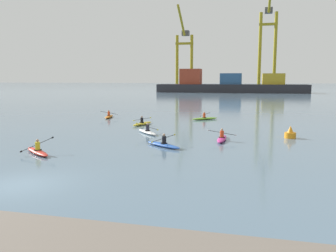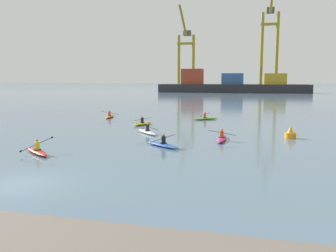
{
  "view_description": "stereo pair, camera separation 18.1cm",
  "coord_description": "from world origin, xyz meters",
  "px_view_note": "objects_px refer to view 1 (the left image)",
  "views": [
    {
      "loc": [
        10.02,
        -13.04,
        4.71
      ],
      "look_at": [
        2.89,
        16.45,
        0.6
      ],
      "focal_mm": 37.11,
      "sensor_mm": 36.0,
      "label": 1
    },
    {
      "loc": [
        10.2,
        -12.99,
        4.71
      ],
      "look_at": [
        2.89,
        16.45,
        0.6
      ],
      "focal_mm": 37.11,
      "sensor_mm": 36.0,
      "label": 2
    }
  ],
  "objects_px": {
    "kayak_lime": "(205,118)",
    "kayak_blue": "(163,144)",
    "gantry_crane_west": "(184,52)",
    "gantry_crane_west_mid": "(268,39)",
    "channel_buoy": "(290,134)",
    "kayak_red": "(37,151)",
    "kayak_magenta": "(222,138)",
    "container_barge": "(229,85)",
    "kayak_white": "(147,132)",
    "kayak_orange": "(109,116)",
    "kayak_yellow": "(142,123)"
  },
  "relations": [
    {
      "from": "kayak_lime",
      "to": "channel_buoy",
      "type": "bearing_deg",
      "value": -52.89
    },
    {
      "from": "kayak_yellow",
      "to": "kayak_orange",
      "type": "bearing_deg",
      "value": 137.58
    },
    {
      "from": "channel_buoy",
      "to": "kayak_yellow",
      "type": "distance_m",
      "value": 14.84
    },
    {
      "from": "gantry_crane_west_mid",
      "to": "kayak_red",
      "type": "height_order",
      "value": "gantry_crane_west_mid"
    },
    {
      "from": "gantry_crane_west_mid",
      "to": "kayak_blue",
      "type": "xyz_separation_m",
      "value": [
        -11.03,
        -113.36,
        -19.36
      ]
    },
    {
      "from": "channel_buoy",
      "to": "kayak_orange",
      "type": "distance_m",
      "value": 22.63
    },
    {
      "from": "container_barge",
      "to": "gantry_crane_west",
      "type": "bearing_deg",
      "value": 142.55
    },
    {
      "from": "gantry_crane_west",
      "to": "kayak_red",
      "type": "distance_m",
      "value": 122.57
    },
    {
      "from": "kayak_magenta",
      "to": "gantry_crane_west",
      "type": "bearing_deg",
      "value": 102.43
    },
    {
      "from": "kayak_blue",
      "to": "kayak_orange",
      "type": "distance_m",
      "value": 19.73
    },
    {
      "from": "gantry_crane_west_mid",
      "to": "kayak_magenta",
      "type": "bearing_deg",
      "value": -93.77
    },
    {
      "from": "container_barge",
      "to": "channel_buoy",
      "type": "relative_size",
      "value": 52.19
    },
    {
      "from": "gantry_crane_west_mid",
      "to": "channel_buoy",
      "type": "bearing_deg",
      "value": -91.06
    },
    {
      "from": "kayak_orange",
      "to": "kayak_white",
      "type": "distance_m",
      "value": 13.63
    },
    {
      "from": "gantry_crane_west_mid",
      "to": "kayak_lime",
      "type": "distance_m",
      "value": 98.82
    },
    {
      "from": "kayak_blue",
      "to": "kayak_magenta",
      "type": "xyz_separation_m",
      "value": [
        3.78,
        3.53,
        0.0
      ]
    },
    {
      "from": "channel_buoy",
      "to": "kayak_white",
      "type": "relative_size",
      "value": 0.34
    },
    {
      "from": "container_barge",
      "to": "kayak_blue",
      "type": "bearing_deg",
      "value": -88.86
    },
    {
      "from": "container_barge",
      "to": "kayak_lime",
      "type": "relative_size",
      "value": 17.37
    },
    {
      "from": "gantry_crane_west_mid",
      "to": "kayak_white",
      "type": "distance_m",
      "value": 110.5
    },
    {
      "from": "channel_buoy",
      "to": "kayak_yellow",
      "type": "height_order",
      "value": "channel_buoy"
    },
    {
      "from": "kayak_magenta",
      "to": "kayak_white",
      "type": "relative_size",
      "value": 1.16
    },
    {
      "from": "kayak_orange",
      "to": "kayak_magenta",
      "type": "distance_m",
      "value": 19.61
    },
    {
      "from": "kayak_red",
      "to": "kayak_white",
      "type": "distance_m",
      "value": 10.5
    },
    {
      "from": "kayak_orange",
      "to": "kayak_white",
      "type": "bearing_deg",
      "value": -52.89
    },
    {
      "from": "kayak_white",
      "to": "channel_buoy",
      "type": "bearing_deg",
      "value": 2.36
    },
    {
      "from": "gantry_crane_west",
      "to": "gantry_crane_west_mid",
      "type": "height_order",
      "value": "gantry_crane_west_mid"
    },
    {
      "from": "container_barge",
      "to": "kayak_orange",
      "type": "relative_size",
      "value": 15.12
    },
    {
      "from": "kayak_orange",
      "to": "kayak_lime",
      "type": "xyz_separation_m",
      "value": [
        11.74,
        0.67,
        -0.0
      ]
    },
    {
      "from": "kayak_magenta",
      "to": "kayak_white",
      "type": "xyz_separation_m",
      "value": [
        -6.63,
        1.93,
        0.0
      ]
    },
    {
      "from": "channel_buoy",
      "to": "kayak_magenta",
      "type": "height_order",
      "value": "channel_buoy"
    },
    {
      "from": "kayak_lime",
      "to": "kayak_blue",
      "type": "bearing_deg",
      "value": -92.24
    },
    {
      "from": "kayak_magenta",
      "to": "container_barge",
      "type": "bearing_deg",
      "value": 93.37
    },
    {
      "from": "kayak_red",
      "to": "channel_buoy",
      "type": "bearing_deg",
      "value": 31.68
    },
    {
      "from": "kayak_red",
      "to": "kayak_magenta",
      "type": "bearing_deg",
      "value": 34.66
    },
    {
      "from": "kayak_blue",
      "to": "gantry_crane_west",
      "type": "bearing_deg",
      "value": 100.28
    },
    {
      "from": "container_barge",
      "to": "gantry_crane_west_mid",
      "type": "distance_m",
      "value": 24.2
    },
    {
      "from": "container_barge",
      "to": "gantry_crane_west_mid",
      "type": "height_order",
      "value": "gantry_crane_west_mid"
    },
    {
      "from": "channel_buoy",
      "to": "kayak_blue",
      "type": "relative_size",
      "value": 0.32
    },
    {
      "from": "container_barge",
      "to": "gantry_crane_west",
      "type": "height_order",
      "value": "gantry_crane_west"
    },
    {
      "from": "gantry_crane_west",
      "to": "kayak_yellow",
      "type": "relative_size",
      "value": 9.2
    },
    {
      "from": "gantry_crane_west",
      "to": "kayak_yellow",
      "type": "distance_m",
      "value": 108.26
    },
    {
      "from": "kayak_lime",
      "to": "kayak_magenta",
      "type": "xyz_separation_m",
      "value": [
        3.12,
        -13.48,
        0.0
      ]
    },
    {
      "from": "kayak_yellow",
      "to": "kayak_lime",
      "type": "distance_m",
      "value": 8.41
    },
    {
      "from": "container_barge",
      "to": "kayak_white",
      "type": "relative_size",
      "value": 17.65
    },
    {
      "from": "container_barge",
      "to": "kayak_yellow",
      "type": "xyz_separation_m",
      "value": [
        -2.97,
        -91.27,
        -2.4
      ]
    },
    {
      "from": "gantry_crane_west_mid",
      "to": "kayak_red",
      "type": "bearing_deg",
      "value": -98.83
    },
    {
      "from": "kayak_red",
      "to": "kayak_white",
      "type": "xyz_separation_m",
      "value": [
        4.38,
        9.54,
        0.0
      ]
    },
    {
      "from": "channel_buoy",
      "to": "kayak_magenta",
      "type": "bearing_deg",
      "value": -155.23
    },
    {
      "from": "gantry_crane_west_mid",
      "to": "channel_buoy",
      "type": "distance_m",
      "value": 109.13
    }
  ]
}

